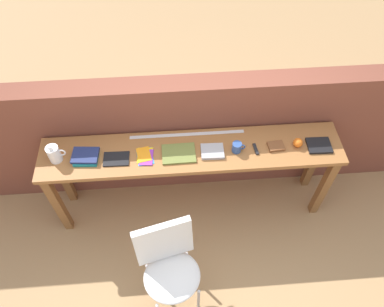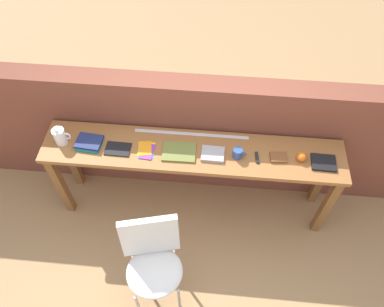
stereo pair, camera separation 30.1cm
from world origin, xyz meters
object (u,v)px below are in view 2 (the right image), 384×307
at_px(magazine_cycling, 118,149).
at_px(multitool_folded, 257,158).
at_px(sports_ball_small, 302,157).
at_px(pamphlet_pile_colourful, 146,150).
at_px(book_stack_leftmost, 90,143).
at_px(pitcher_white, 60,136).
at_px(leather_journal_brown, 278,157).
at_px(chair_white_moulded, 153,260).
at_px(book_open_centre, 179,152).
at_px(mug, 238,153).
at_px(book_repair_rightmost, 324,163).

relative_size(magazine_cycling, multitool_folded, 1.88).
distance_m(magazine_cycling, sports_ball_small, 1.48).
bearing_deg(sports_ball_small, pamphlet_pile_colourful, -179.21).
bearing_deg(book_stack_leftmost, pamphlet_pile_colourful, -2.11).
height_order(pitcher_white, pamphlet_pile_colourful, pitcher_white).
relative_size(leather_journal_brown, sports_ball_small, 1.66).
bearing_deg(sports_ball_small, pitcher_white, 179.90).
bearing_deg(chair_white_moulded, book_stack_leftmost, 127.96).
bearing_deg(magazine_cycling, book_stack_leftmost, 174.09).
bearing_deg(book_open_centre, book_stack_leftmost, 177.88).
relative_size(pamphlet_pile_colourful, multitool_folded, 1.76).
relative_size(chair_white_moulded, magazine_cycling, 4.31).
xyz_separation_m(mug, book_repair_rightmost, (0.68, -0.00, -0.03)).
height_order(magazine_cycling, mug, mug).
distance_m(leather_journal_brown, sports_ball_small, 0.18).
height_order(pamphlet_pile_colourful, leather_journal_brown, leather_journal_brown).
xyz_separation_m(magazine_cycling, pamphlet_pile_colourful, (0.23, 0.01, -0.00)).
xyz_separation_m(pitcher_white, magazine_cycling, (0.48, -0.03, -0.07)).
relative_size(magazine_cycling, sports_ball_small, 2.65).
bearing_deg(pitcher_white, multitool_folded, -0.71).
relative_size(book_stack_leftmost, leather_journal_brown, 1.71).
height_order(book_stack_leftmost, mug, mug).
distance_m(mug, multitool_folded, 0.16).
bearing_deg(book_stack_leftmost, book_open_centre, -1.25).
bearing_deg(pitcher_white, sports_ball_small, -0.10).
bearing_deg(book_repair_rightmost, book_open_centre, -178.50).
bearing_deg(pamphlet_pile_colourful, book_repair_rightmost, -0.09).
xyz_separation_m(leather_journal_brown, book_repair_rightmost, (0.36, -0.02, -0.00)).
bearing_deg(chair_white_moulded, pitcher_white, 136.92).
relative_size(multitool_folded, sports_ball_small, 1.41).
bearing_deg(magazine_cycling, chair_white_moulded, -62.42).
relative_size(pitcher_white, pamphlet_pile_colourful, 0.95).
height_order(chair_white_moulded, mug, mug).
bearing_deg(leather_journal_brown, pamphlet_pile_colourful, 175.93).
bearing_deg(mug, book_stack_leftmost, 179.32).
bearing_deg(leather_journal_brown, book_stack_leftmost, 175.03).
xyz_separation_m(book_open_centre, leather_journal_brown, (0.80, 0.01, 0.00)).
height_order(chair_white_moulded, sports_ball_small, sports_ball_small).
xyz_separation_m(book_open_centre, sports_ball_small, (0.98, 0.02, 0.03)).
relative_size(pitcher_white, mug, 1.67).
height_order(mug, multitool_folded, mug).
xyz_separation_m(pitcher_white, sports_ball_small, (1.96, -0.00, -0.04)).
distance_m(book_open_centre, mug, 0.48).
xyz_separation_m(chair_white_moulded, book_stack_leftmost, (-0.62, 0.80, 0.38)).
relative_size(pamphlet_pile_colourful, book_open_centre, 0.72).
bearing_deg(pamphlet_pile_colourful, book_stack_leftmost, 177.89).
bearing_deg(book_open_centre, pitcher_white, 177.97).
bearing_deg(pamphlet_pile_colourful, sports_ball_small, 0.79).
relative_size(book_open_centre, sports_ball_small, 3.47).
distance_m(chair_white_moulded, book_repair_rightmost, 1.54).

